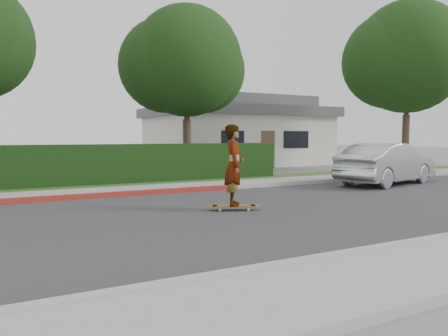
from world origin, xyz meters
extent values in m
plane|color=slate|center=(0.00, 0.00, 0.00)|extent=(120.00, 120.00, 0.00)
cube|color=#2D2D30|center=(0.00, 0.00, 0.01)|extent=(60.00, 8.00, 0.01)
cube|color=#9E9E99|center=(0.00, -4.10, 0.07)|extent=(60.00, 0.20, 0.15)
cube|color=#9E9E99|center=(0.00, 4.10, 0.07)|extent=(60.00, 0.20, 0.15)
cube|color=maroon|center=(-5.00, 4.10, 0.08)|extent=(12.00, 0.21, 0.15)
cube|color=gray|center=(0.00, 5.00, 0.06)|extent=(60.00, 1.60, 0.12)
cube|color=#2D4C1E|center=(0.00, 6.60, 0.05)|extent=(60.00, 1.60, 0.10)
cube|color=black|center=(-3.00, 7.20, 0.75)|extent=(15.00, 1.00, 1.50)
cylinder|color=#33261C|center=(1.50, 9.00, 1.26)|extent=(0.36, 0.36, 2.52)
cylinder|color=#33261C|center=(1.50, 9.00, 3.15)|extent=(0.24, 0.24, 2.10)
sphere|color=black|center=(1.50, 9.00, 5.04)|extent=(4.80, 4.80, 4.80)
sphere|color=black|center=(0.70, 9.40, 4.84)|extent=(4.08, 4.08, 4.08)
sphere|color=black|center=(2.40, 9.30, 4.74)|extent=(3.84, 3.84, 3.84)
cylinder|color=#33261C|center=(12.50, 6.50, 1.44)|extent=(0.36, 0.36, 2.88)
cylinder|color=#33261C|center=(12.50, 6.50, 3.60)|extent=(0.24, 0.24, 2.40)
sphere|color=black|center=(12.50, 6.50, 5.76)|extent=(5.60, 5.60, 5.60)
sphere|color=black|center=(11.70, 6.90, 5.56)|extent=(4.76, 4.76, 4.76)
sphere|color=black|center=(13.40, 6.80, 5.46)|extent=(4.48, 4.48, 4.48)
cube|color=beige|center=(8.00, 16.00, 1.50)|extent=(10.00, 8.00, 3.00)
cube|color=#4C4C51|center=(8.00, 16.00, 3.30)|extent=(10.60, 8.60, 0.60)
cube|color=#4C4C51|center=(8.00, 16.00, 3.90)|extent=(8.40, 6.40, 0.80)
cube|color=black|center=(5.50, 11.98, 1.60)|extent=(1.40, 0.06, 1.00)
cube|color=black|center=(9.80, 11.98, 1.60)|extent=(1.80, 0.06, 1.00)
cube|color=brown|center=(7.80, 11.98, 1.05)|extent=(0.90, 0.06, 2.10)
cylinder|color=yellow|center=(-1.40, 0.42, 0.05)|extent=(0.08, 0.06, 0.07)
cylinder|color=yellow|center=(-1.32, 0.60, 0.05)|extent=(0.08, 0.06, 0.07)
cylinder|color=yellow|center=(-0.78, 0.14, 0.05)|extent=(0.08, 0.06, 0.07)
cylinder|color=yellow|center=(-0.70, 0.32, 0.05)|extent=(0.08, 0.06, 0.07)
cube|color=silver|center=(-1.36, 0.51, 0.09)|extent=(0.14, 0.21, 0.03)
cube|color=silver|center=(-0.74, 0.23, 0.09)|extent=(0.14, 0.21, 0.03)
cube|color=brown|center=(-1.05, 0.37, 0.12)|extent=(1.03, 0.65, 0.02)
cylinder|color=brown|center=(-1.52, 0.58, 0.12)|extent=(0.33, 0.33, 0.02)
cylinder|color=brown|center=(-0.59, 0.16, 0.12)|extent=(0.33, 0.33, 0.02)
imported|color=white|center=(-1.05, 0.37, 1.10)|extent=(0.74, 0.84, 1.94)
imported|color=silver|center=(6.79, 2.66, 0.77)|extent=(4.91, 2.65, 1.54)
camera|label=1|loc=(-6.20, -8.64, 1.78)|focal=35.00mm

